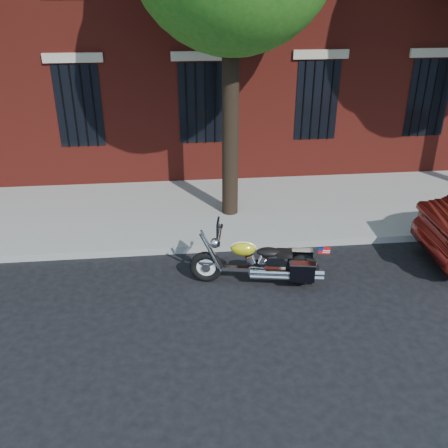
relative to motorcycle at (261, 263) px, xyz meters
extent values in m
plane|color=black|center=(-0.73, -0.05, -0.42)|extent=(120.00, 120.00, 0.00)
cube|color=gray|center=(-0.73, 1.33, -0.34)|extent=(40.00, 0.16, 0.15)
cube|color=gray|center=(-0.73, 3.21, -0.34)|extent=(40.00, 3.60, 0.15)
cube|color=black|center=(-0.73, 5.06, 1.78)|extent=(1.10, 0.14, 2.00)
cube|color=#B2A893|center=(-0.73, 5.03, 2.93)|extent=(1.40, 0.20, 0.22)
cylinder|color=black|center=(-0.73, 4.98, 1.78)|extent=(0.04, 0.04, 2.00)
cylinder|color=black|center=(-0.23, 2.85, 2.08)|extent=(0.36, 0.36, 5.00)
torus|color=black|center=(-0.97, 0.17, -0.11)|extent=(0.62, 0.24, 0.61)
torus|color=black|center=(0.73, -0.12, -0.11)|extent=(0.62, 0.24, 0.61)
cylinder|color=white|center=(-0.97, 0.17, -0.11)|extent=(0.46, 0.13, 0.45)
cylinder|color=white|center=(0.73, -0.12, -0.11)|extent=(0.46, 0.13, 0.45)
ellipsoid|color=white|center=(-0.97, 0.17, -0.02)|extent=(0.34, 0.17, 0.17)
ellipsoid|color=yellow|center=(0.73, -0.12, 0.00)|extent=(0.34, 0.18, 0.17)
cube|color=white|center=(-0.12, 0.03, -0.13)|extent=(1.36, 0.32, 0.07)
cylinder|color=white|center=(-0.08, 0.02, -0.14)|extent=(0.31, 0.21, 0.29)
cylinder|color=white|center=(0.34, -0.22, -0.13)|extent=(1.13, 0.27, 0.08)
ellipsoid|color=yellow|center=(-0.32, 0.06, 0.29)|extent=(0.49, 0.33, 0.26)
ellipsoid|color=black|center=(0.13, -0.02, 0.24)|extent=(0.48, 0.33, 0.14)
cube|color=black|center=(0.74, 0.12, -0.01)|extent=(0.45, 0.22, 0.35)
cube|color=black|center=(0.66, -0.35, -0.01)|extent=(0.45, 0.22, 0.35)
cylinder|color=white|center=(-0.72, 0.13, 0.55)|extent=(0.15, 0.70, 0.03)
sphere|color=white|center=(-0.81, 0.14, 0.38)|extent=(0.21, 0.21, 0.18)
cube|color=black|center=(-0.76, 0.14, 0.69)|extent=(0.10, 0.36, 0.25)
cube|color=red|center=(0.99, -0.44, 0.45)|extent=(0.20, 0.05, 0.13)
camera|label=1|loc=(-1.48, -7.60, 4.53)|focal=40.00mm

